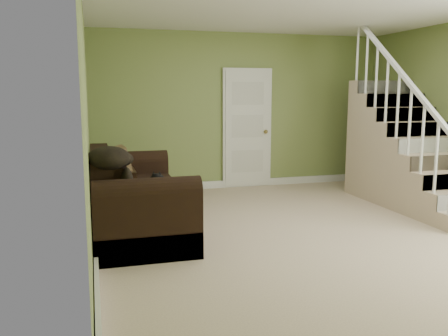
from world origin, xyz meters
TOP-DOWN VIEW (x-y plane):
  - floor at (0.00, 0.00)m, footprint 5.00×5.50m
  - ceiling at (0.00, 0.00)m, footprint 5.00×5.50m
  - wall_back at (0.00, 2.75)m, footprint 5.00×0.04m
  - wall_left at (-2.50, 0.00)m, footprint 0.04×5.50m
  - baseboard_back at (0.00, 2.72)m, footprint 5.00×0.04m
  - baseboard_left at (-2.47, 0.00)m, footprint 0.04×5.50m
  - door at (0.10, 2.71)m, footprint 0.86×0.12m
  - staircase at (1.99, 0.97)m, footprint 1.00×2.51m
  - sofa at (-2.02, 0.57)m, footprint 1.04×2.40m
  - side_table at (-2.20, 1.21)m, footprint 0.53×0.53m
  - cat at (-1.75, 0.41)m, footprint 0.24×0.50m
  - banana at (-1.84, -0.10)m, footprint 0.07×0.18m
  - throw_pillow at (-2.07, 1.27)m, footprint 0.24×0.43m
  - throw_blanket at (-2.31, -0.22)m, footprint 0.51×0.62m

SIDE VIEW (x-z plane):
  - floor at x=0.00m, z-range -0.01..0.01m
  - baseboard_back at x=0.00m, z-range 0.00..0.12m
  - baseboard_left at x=-2.47m, z-range 0.00..0.12m
  - side_table at x=-2.20m, z-range -0.11..0.75m
  - sofa at x=-2.02m, z-range -0.11..0.84m
  - banana at x=-1.84m, z-range 0.51..0.56m
  - cat at x=-1.75m, z-range 0.49..0.73m
  - staircase at x=1.99m, z-range -0.77..2.05m
  - throw_pillow at x=-2.07m, z-range 0.51..0.93m
  - throw_blanket at x=-2.31m, z-range 0.87..1.10m
  - door at x=0.10m, z-range 0.00..2.02m
  - wall_back at x=0.00m, z-range 0.00..2.60m
  - wall_left at x=-2.50m, z-range 0.00..2.60m
  - ceiling at x=0.00m, z-range 2.60..2.60m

